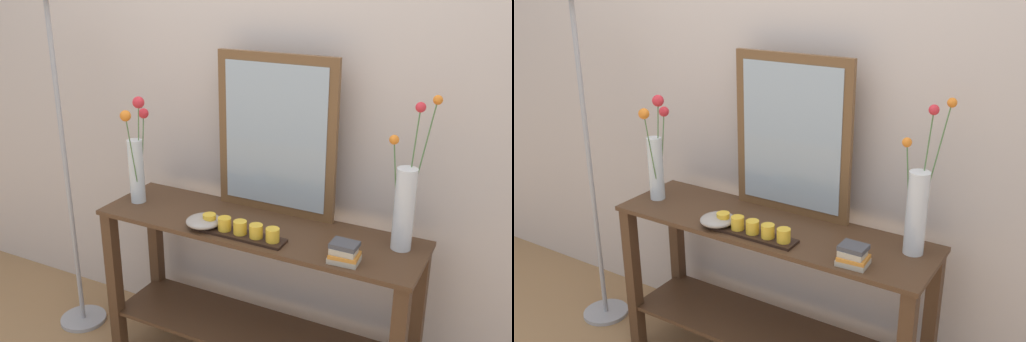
% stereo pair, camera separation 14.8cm
% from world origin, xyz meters
% --- Properties ---
extents(wall_back, '(6.40, 0.08, 2.70)m').
position_xyz_m(wall_back, '(0.00, 0.32, 1.35)').
color(wall_back, beige).
rests_on(wall_back, ground).
extents(console_table, '(1.43, 0.40, 0.77)m').
position_xyz_m(console_table, '(0.00, 0.00, 0.48)').
color(console_table, '#472D1C').
rests_on(console_table, ground).
extents(mirror_leaning, '(0.56, 0.03, 0.71)m').
position_xyz_m(mirror_leaning, '(0.01, 0.17, 1.12)').
color(mirror_leaning, brown).
rests_on(mirror_leaning, console_table).
extents(tall_vase_left, '(0.10, 0.23, 0.50)m').
position_xyz_m(tall_vase_left, '(-0.61, -0.02, 0.98)').
color(tall_vase_left, silver).
rests_on(tall_vase_left, console_table).
extents(vase_right, '(0.17, 0.15, 0.60)m').
position_xyz_m(vase_right, '(0.60, 0.08, 0.96)').
color(vase_right, silver).
rests_on(vase_right, console_table).
extents(candle_tray, '(0.39, 0.09, 0.07)m').
position_xyz_m(candle_tray, '(-0.01, -0.12, 0.80)').
color(candle_tray, black).
rests_on(candle_tray, console_table).
extents(decorative_bowl, '(0.15, 0.15, 0.05)m').
position_xyz_m(decorative_bowl, '(-0.19, -0.12, 0.80)').
color(decorative_bowl, '#9E9389').
rests_on(decorative_bowl, console_table).
extents(book_stack, '(0.12, 0.10, 0.08)m').
position_xyz_m(book_stack, '(0.44, -0.13, 0.80)').
color(book_stack, '#B2A893').
rests_on(book_stack, console_table).
extents(floor_lamp, '(0.24, 0.24, 1.80)m').
position_xyz_m(floor_lamp, '(-1.03, -0.06, 1.22)').
color(floor_lamp, '#9E9EA3').
rests_on(floor_lamp, ground).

